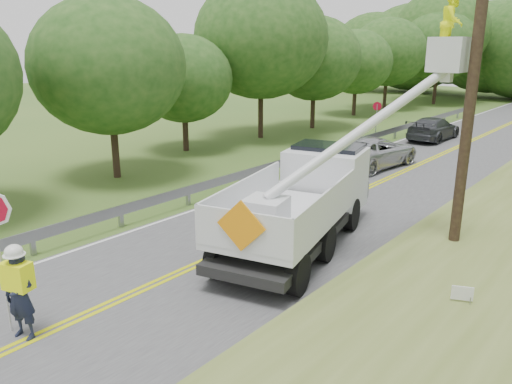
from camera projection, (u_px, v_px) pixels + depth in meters
The scene contains 10 objects.
ground at pixel (83, 317), 11.02m from camera, with size 140.00×140.00×0.00m, color #3A5E23.
road at pixel (374, 185), 21.39m from camera, with size 7.20×96.00×0.03m.
guardrail at pixel (308, 156), 24.36m from camera, with size 0.18×48.00×0.77m.
treeline_left at pixel (355, 46), 38.53m from camera, with size 9.65×55.85×11.23m.
flagger at pixel (19, 288), 9.93m from camera, with size 1.13×0.65×3.05m.
bucket_truck at pixel (318, 186), 15.21m from camera, with size 5.48×7.73×7.14m.
suv_silver at pixel (373, 151), 24.43m from camera, with size 2.43×5.28×1.47m, color #B6B7BE.
suv_darkgrey at pixel (433, 129), 31.28m from camera, with size 1.99×4.88×1.42m, color #3C3F44.
stop_sign_permanent at pixel (377, 116), 30.01m from camera, with size 0.49×0.26×2.51m.
yard_sign at pixel (462, 294), 10.99m from camera, with size 0.43×0.22×0.67m.
Camera 1 is at (9.16, -5.15, 5.74)m, focal length 35.10 mm.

